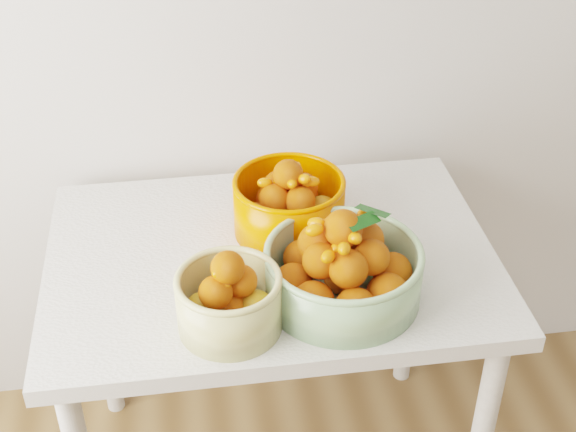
% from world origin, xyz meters
% --- Properties ---
extents(table, '(1.00, 0.70, 0.75)m').
position_xyz_m(table, '(-0.35, 1.60, 0.65)').
color(table, silver).
rests_on(table, ground).
extents(bowl_cream, '(0.27, 0.27, 0.18)m').
position_xyz_m(bowl_cream, '(-0.46, 1.37, 0.82)').
color(bowl_cream, '#CBC07A').
rests_on(bowl_cream, table).
extents(bowl_green, '(0.36, 0.36, 0.21)m').
position_xyz_m(bowl_green, '(-0.22, 1.43, 0.82)').
color(bowl_green, '#92BA84').
rests_on(bowl_green, table).
extents(bowl_orange, '(0.33, 0.33, 0.18)m').
position_xyz_m(bowl_orange, '(-0.30, 1.68, 0.82)').
color(bowl_orange, '#EB5500').
rests_on(bowl_orange, table).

